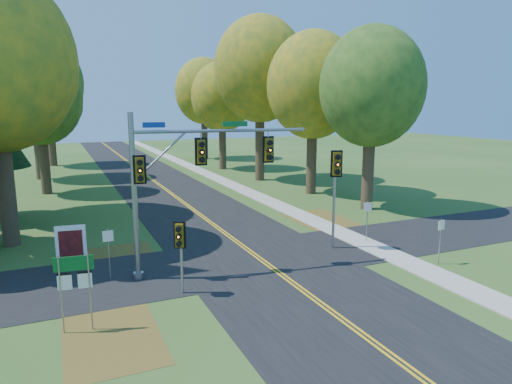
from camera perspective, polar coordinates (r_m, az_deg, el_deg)
name	(u,v)px	position (r m, az deg, el deg)	size (l,w,h in m)	color
ground	(277,272)	(20.80, 2.65, -9.93)	(160.00, 160.00, 0.00)	#2A4F1B
road_main	(277,272)	(20.79, 2.65, -9.91)	(8.00, 160.00, 0.02)	black
road_cross	(259,258)	(22.49, 0.36, -8.27)	(60.00, 6.00, 0.02)	black
centerline_left	(275,272)	(20.75, 2.40, -9.91)	(0.10, 160.00, 0.01)	gold
centerline_right	(279,271)	(20.83, 2.90, -9.83)	(0.10, 160.00, 0.01)	gold
sidewalk_east	(387,253)	(24.06, 16.11, -7.37)	(1.60, 160.00, 0.06)	#9E998E
leaf_patch_w_near	(116,264)	(22.72, -17.12, -8.57)	(4.00, 6.00, 0.00)	brown
leaf_patch_e	(332,224)	(29.02, 9.43, -4.02)	(3.50, 8.00, 0.00)	brown
leaf_patch_w_far	(111,336)	(16.20, -17.63, -16.73)	(3.00, 5.00, 0.00)	brown
tree_e_a	(372,88)	(33.12, 14.29, 12.51)	(7.20, 7.20, 12.73)	#38281C
tree_e_b	(313,86)	(38.43, 7.19, 13.02)	(7.60, 7.60, 13.33)	#38281C
tree_w_c	(40,98)	(41.87, -25.42, 10.58)	(6.80, 6.80, 11.91)	#38281C
tree_e_c	(260,70)	(45.21, 0.54, 15.00)	(8.80, 8.80, 15.79)	#38281C
tree_w_d	(33,80)	(50.65, -26.06, 12.48)	(8.20, 8.20, 14.56)	#38281C
tree_e_d	(222,97)	(53.39, -4.24, 11.72)	(7.00, 7.00, 12.32)	#38281C
tree_w_e	(47,82)	(61.53, -24.62, 12.38)	(8.40, 8.40, 14.97)	#38281C
tree_e_e	(204,91)	(63.94, -6.52, 12.38)	(7.80, 7.80, 13.74)	#38281C
traffic_mast	(180,172)	(19.58, -9.44, 2.43)	(7.78, 1.17, 7.09)	gray
east_signal_pole	(336,175)	(23.28, 9.96, 2.11)	(0.57, 0.69, 5.15)	gray
ped_signal_pole	(180,241)	(17.87, -9.48, -6.03)	(0.44, 0.54, 3.00)	#999BA1
route_sign_cluster	(75,278)	(16.12, -21.74, -9.91)	(1.23, 0.21, 2.66)	gray
info_kiosk	(71,245)	(23.09, -22.10, -6.18)	(1.36, 0.36, 1.87)	white
reg_sign_e_north	(367,214)	(25.44, 13.75, -2.70)	(0.42, 0.16, 2.27)	gray
reg_sign_e_south	(441,233)	(22.93, 22.09, -4.82)	(0.42, 0.09, 2.19)	gray
reg_sign_w	(108,245)	(20.30, -17.96, -6.35)	(0.43, 0.07, 2.27)	gray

